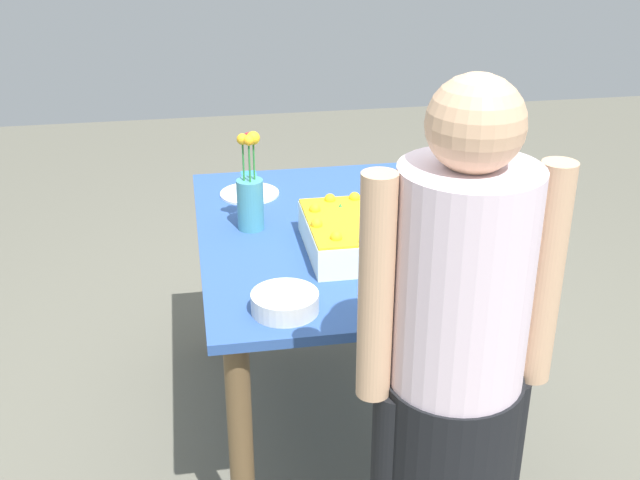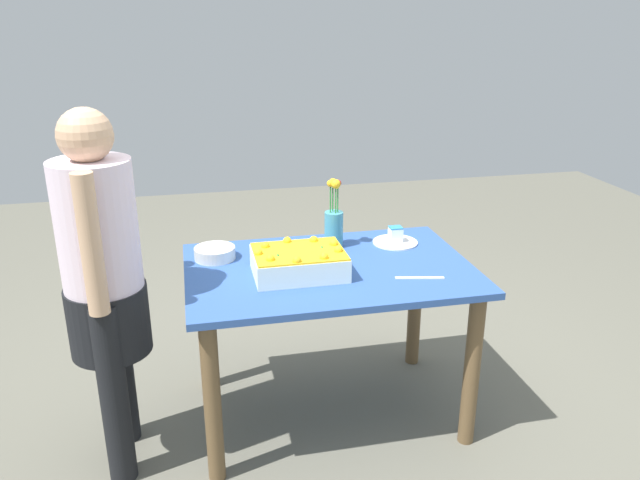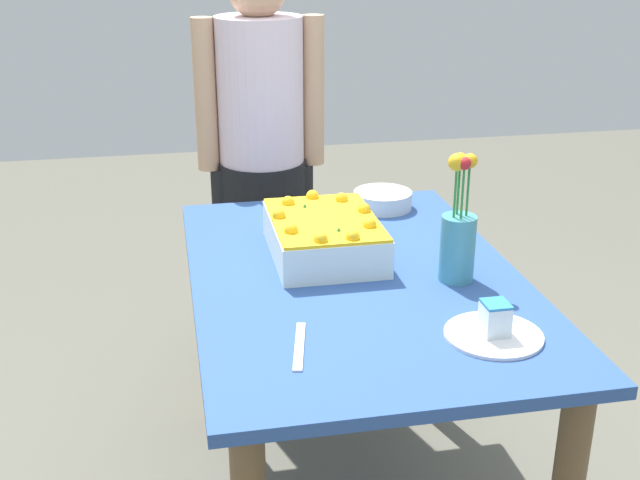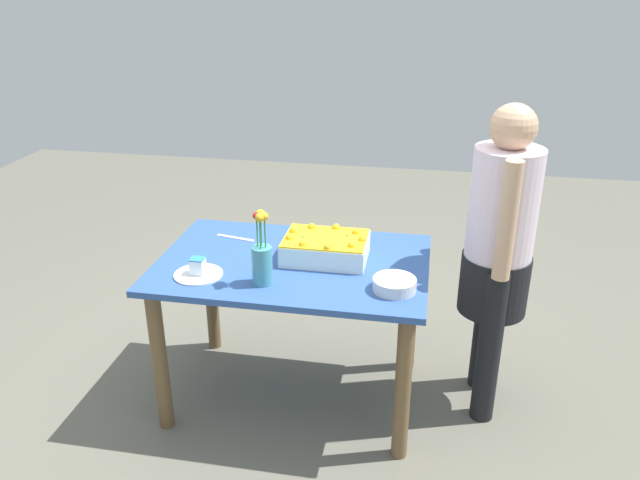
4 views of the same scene
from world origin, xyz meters
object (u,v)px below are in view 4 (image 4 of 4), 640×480
(person_standing, at_px, (499,245))
(flower_vase, at_px, (262,259))
(sheet_cake, at_px, (326,248))
(fruit_bowl, at_px, (394,285))
(cake_knife, at_px, (235,238))
(serving_plate_with_slice, at_px, (198,271))

(person_standing, bearing_deg, flower_vase, 20.01)
(sheet_cake, xyz_separation_m, fruit_bowl, (0.34, -0.26, -0.03))
(flower_vase, xyz_separation_m, person_standing, (1.00, 0.36, -0.01))
(cake_knife, height_order, fruit_bowl, fruit_bowl)
(serving_plate_with_slice, relative_size, fruit_bowl, 1.17)
(cake_knife, relative_size, fruit_bowl, 1.12)
(sheet_cake, height_order, person_standing, person_standing)
(fruit_bowl, bearing_deg, person_standing, 36.55)
(serving_plate_with_slice, distance_m, person_standing, 1.35)
(flower_vase, xyz_separation_m, fruit_bowl, (0.56, 0.04, -0.09))
(cake_knife, relative_size, person_standing, 0.14)
(serving_plate_with_slice, xyz_separation_m, cake_knife, (0.04, 0.42, -0.02))
(sheet_cake, height_order, serving_plate_with_slice, sheet_cake)
(flower_vase, bearing_deg, cake_knife, 120.67)
(sheet_cake, distance_m, cake_knife, 0.51)
(sheet_cake, height_order, flower_vase, flower_vase)
(serving_plate_with_slice, height_order, cake_knife, serving_plate_with_slice)
(cake_knife, height_order, flower_vase, flower_vase)
(fruit_bowl, height_order, person_standing, person_standing)
(flower_vase, bearing_deg, fruit_bowl, 3.89)
(serving_plate_with_slice, xyz_separation_m, person_standing, (1.30, 0.34, 0.08))
(serving_plate_with_slice, distance_m, fruit_bowl, 0.86)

